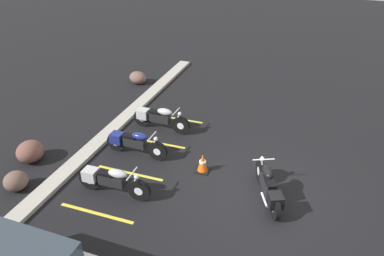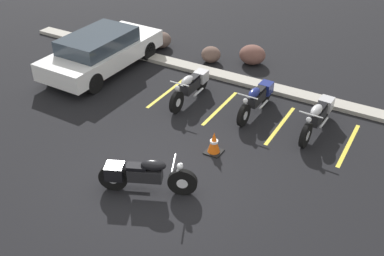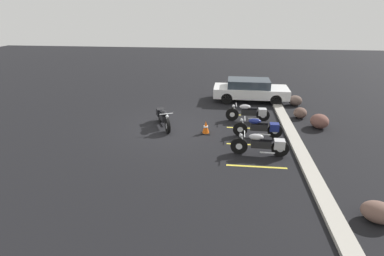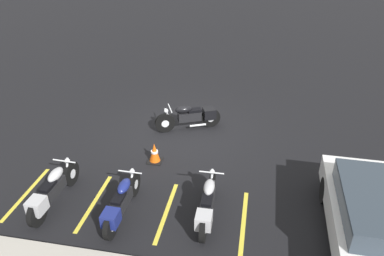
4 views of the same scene
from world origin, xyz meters
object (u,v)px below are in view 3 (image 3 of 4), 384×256
object	(u,v)px
parked_bike_0	(250,112)
parked_bike_1	(260,127)
parked_bike_2	(263,144)
traffic_cone	(206,128)
landscape_rock_3	(319,121)
car_white	(250,90)
landscape_rock_0	(378,212)
motorcycle_black_featured	(163,117)
landscape_rock_1	(295,100)
landscape_rock_2	(300,113)

from	to	relation	value
parked_bike_0	parked_bike_1	bearing A→B (deg)	98.10
parked_bike_2	traffic_cone	size ratio (longest dim) A/B	3.68
landscape_rock_3	car_white	bearing A→B (deg)	-144.38
parked_bike_2	traffic_cone	world-z (taller)	parked_bike_2
parked_bike_0	traffic_cone	distance (m)	2.71
parked_bike_1	car_white	world-z (taller)	car_white
car_white	landscape_rock_0	size ratio (longest dim) A/B	5.26
motorcycle_black_featured	car_white	size ratio (longest dim) A/B	0.46
car_white	traffic_cone	world-z (taller)	car_white
landscape_rock_1	landscape_rock_3	xyz separation A→B (m)	(3.42, 0.39, 0.04)
motorcycle_black_featured	landscape_rock_0	size ratio (longest dim) A/B	2.45
parked_bike_0	landscape_rock_2	distance (m)	2.64
traffic_cone	parked_bike_2	bearing A→B (deg)	50.22
car_white	landscape_rock_3	world-z (taller)	car_white
landscape_rock_0	landscape_rock_1	distance (m)	10.02
parked_bike_0	landscape_rock_2	xyz separation A→B (m)	(-0.71, 2.54, -0.17)
motorcycle_black_featured	parked_bike_0	xyz separation A→B (m)	(-1.13, 4.04, -0.01)
parked_bike_1	landscape_rock_3	bearing A→B (deg)	-152.48
landscape_rock_2	landscape_rock_3	distance (m)	1.40
motorcycle_black_featured	traffic_cone	size ratio (longest dim) A/B	3.45
motorcycle_black_featured	landscape_rock_1	distance (m)	7.87
motorcycle_black_featured	parked_bike_2	size ratio (longest dim) A/B	0.94
motorcycle_black_featured	landscape_rock_3	size ratio (longest dim) A/B	2.27
parked_bike_0	parked_bike_2	distance (m)	3.67
motorcycle_black_featured	parked_bike_0	world-z (taller)	motorcycle_black_featured
landscape_rock_3	landscape_rock_0	bearing A→B (deg)	-2.82
car_white	landscape_rock_0	bearing A→B (deg)	-75.49
parked_bike_1	parked_bike_2	xyz separation A→B (m)	(1.74, -0.08, 0.01)
parked_bike_1	traffic_cone	world-z (taller)	parked_bike_1
car_white	landscape_rock_3	xyz separation A→B (m)	(4.05, 2.90, -0.36)
parked_bike_0	landscape_rock_1	world-z (taller)	parked_bike_0
car_white	landscape_rock_0	world-z (taller)	car_white
parked_bike_0	landscape_rock_1	xyz separation A→B (m)	(-2.87, 2.73, -0.16)
car_white	landscape_rock_2	xyz separation A→B (m)	(2.78, 2.32, -0.41)
motorcycle_black_featured	parked_bike_0	size ratio (longest dim) A/B	0.95
parked_bike_1	landscape_rock_2	world-z (taller)	parked_bike_1
landscape_rock_1	landscape_rock_2	xyz separation A→B (m)	(2.15, -0.19, -0.01)
parked_bike_1	landscape_rock_0	distance (m)	5.79
landscape_rock_0	parked_bike_0	bearing A→B (deg)	-158.65
parked_bike_0	traffic_cone	xyz separation A→B (m)	(1.80, -2.01, -0.17)
car_white	landscape_rock_1	bearing A→B (deg)	-13.14
landscape_rock_0	landscape_rock_1	xyz separation A→B (m)	(-10.02, -0.07, 0.01)
traffic_cone	landscape_rock_1	bearing A→B (deg)	134.56
parked_bike_0	landscape_rock_2	bearing A→B (deg)	-165.22
car_white	landscape_rock_1	world-z (taller)	car_white
parked_bike_1	traffic_cone	distance (m)	2.33
parked_bike_2	landscape_rock_3	size ratio (longest dim) A/B	2.42
parked_bike_2	landscape_rock_2	xyz separation A→B (m)	(-4.38, 2.31, -0.18)
parked_bike_2	landscape_rock_0	size ratio (longest dim) A/B	2.61
motorcycle_black_featured	landscape_rock_0	distance (m)	9.11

